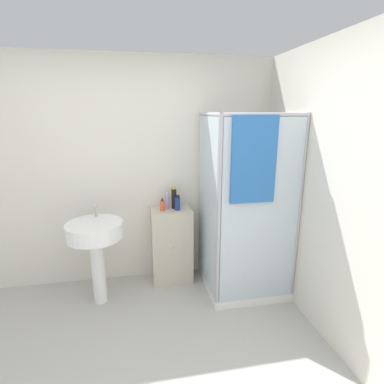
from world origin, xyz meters
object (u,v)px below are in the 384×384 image
(soap_dispenser, at_px, (162,206))
(lotion_bottle_white, at_px, (167,202))
(shampoo_bottle_tall_black, at_px, (174,198))
(shampoo_bottle_blue, at_px, (177,203))
(sink, at_px, (96,239))

(soap_dispenser, height_order, lotion_bottle_white, lotion_bottle_white)
(soap_dispenser, bearing_deg, shampoo_bottle_tall_black, 23.19)
(shampoo_bottle_tall_black, bearing_deg, lotion_bottle_white, 175.42)
(soap_dispenser, distance_m, shampoo_bottle_blue, 0.17)
(soap_dispenser, xyz_separation_m, shampoo_bottle_blue, (0.17, -0.01, 0.02))
(sink, distance_m, soap_dispenser, 0.77)
(soap_dispenser, xyz_separation_m, lotion_bottle_white, (0.06, 0.06, 0.02))
(lotion_bottle_white, bearing_deg, shampoo_bottle_blue, -34.85)
(sink, distance_m, shampoo_bottle_tall_black, 0.93)
(soap_dispenser, height_order, shampoo_bottle_blue, shampoo_bottle_blue)
(shampoo_bottle_tall_black, xyz_separation_m, lotion_bottle_white, (-0.08, 0.01, -0.04))
(shampoo_bottle_tall_black, relative_size, shampoo_bottle_blue, 1.47)
(soap_dispenser, relative_size, shampoo_bottle_tall_black, 0.58)
(sink, height_order, lotion_bottle_white, lotion_bottle_white)
(lotion_bottle_white, bearing_deg, sink, -156.35)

